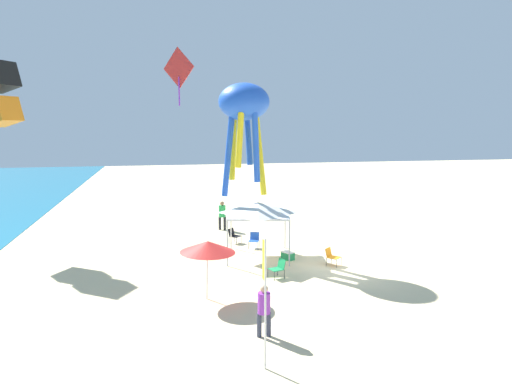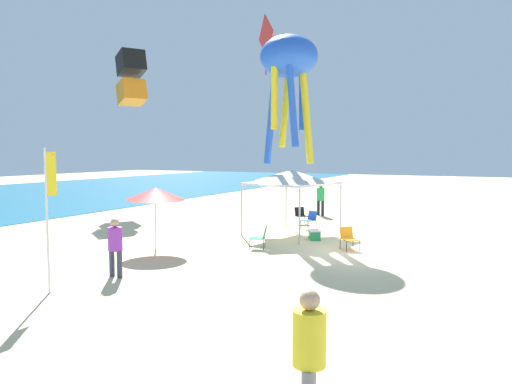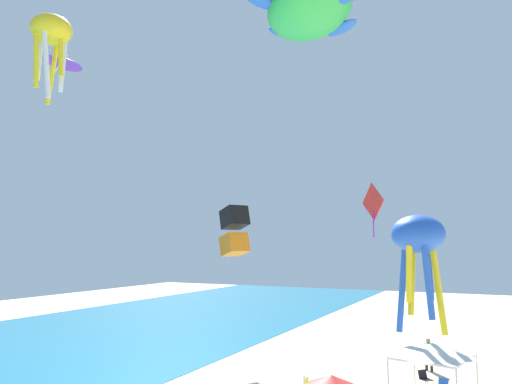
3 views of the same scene
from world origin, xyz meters
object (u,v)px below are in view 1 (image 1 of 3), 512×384
Objects in this scene: beach_umbrella at (208,247)px; person_near_umbrella at (264,306)px; canopy_tent at (258,209)px; person_by_tent at (222,213)px; folding_chair_facing_ocean at (278,267)px; folding_chair_left_of_tent at (332,255)px; folding_chair_right_of_tent at (254,239)px; banner_flag at (265,291)px; kite_diamond_red at (179,70)px; cooler_box at (288,256)px; folding_chair_near_cooler at (234,235)px; kite_octopus_blue at (244,108)px.

person_near_umbrella is (-3.57, -1.36, -1.07)m from beach_umbrella.
person_by_tent is (6.52, 0.93, -1.39)m from canopy_tent.
folding_chair_facing_ocean is at bearing -58.63° from person_by_tent.
folding_chair_left_of_tent is 8.35m from person_near_umbrella.
banner_flag is (-12.63, 2.33, 1.72)m from folding_chair_right_of_tent.
kite_diamond_red is at bearing -122.11° from person_by_tent.
kite_diamond_red reaches higher than folding_chair_right_of_tent.
canopy_tent is 5.27× the size of cooler_box.
beach_umbrella is 8.05m from folding_chair_right_of_tent.
beach_umbrella reaches higher than person_near_umbrella.
kite_octopus_blue is (-2.17, -0.22, 6.98)m from folding_chair_near_cooler.
kite_diamond_red reaches higher than banner_flag.
kite_octopus_blue reaches higher than person_by_tent.
person_by_tent is 15.48m from person_near_umbrella.
kite_diamond_red is (7.01, 6.64, 9.21)m from folding_chair_left_of_tent.
folding_chair_facing_ocean and folding_chair_left_of_tent have the same top height.
kite_diamond_red is (-1.68, 2.61, 8.61)m from person_by_tent.
beach_umbrella is 0.64× the size of banner_flag.
person_by_tent is at bearing 123.33° from folding_chair_right_of_tent.
cooler_box is at bearing -19.21° from banner_flag.
folding_chair_left_of_tent is at bearing -31.30° from banner_flag.
cooler_box is (1.34, 1.78, -0.27)m from folding_chair_left_of_tent.
folding_chair_left_of_tent is 0.25× the size of kite_diamond_red.
kite_octopus_blue is at bearing -60.92° from person_by_tent.
person_by_tent is 0.57× the size of kite_diamond_red.
folding_chair_right_of_tent is at bearing 23.69° from cooler_box.
person_by_tent is (7.34, 2.25, 0.88)m from cooler_box.
person_near_umbrella is (-5.49, 1.90, 0.52)m from folding_chair_facing_ocean.
person_near_umbrella reaches higher than folding_chair_near_cooler.
person_near_umbrella is (-15.46, 0.82, -0.09)m from person_by_tent.
folding_chair_left_of_tent and folding_chair_near_cooler have the same top height.
beach_umbrella is 3.97m from person_near_umbrella.
canopy_tent reaches higher than folding_chair_near_cooler.
banner_flag is at bearing 160.79° from cooler_box.
folding_chair_near_cooler is at bearing 88.43° from person_near_umbrella.
person_by_tent is at bearing 166.88° from folding_chair_facing_ocean.
folding_chair_near_cooler is 0.14× the size of kite_octopus_blue.
folding_chair_near_cooler is 7.31m from kite_octopus_blue.
folding_chair_facing_ocean is at bearing 155.93° from cooler_box.
beach_umbrella is 2.85× the size of folding_chair_near_cooler.
kite_diamond_red is (3.03, 3.71, 9.21)m from folding_chair_right_of_tent.
kite_octopus_blue reaches higher than canopy_tent.
person_near_umbrella reaches higher than cooler_box.
folding_chair_facing_ocean is at bearing 160.93° from folding_chair_left_of_tent.
folding_chair_left_of_tent is (3.20, -6.21, -1.59)m from beach_umbrella.
person_by_tent is (11.89, -2.18, -0.98)m from beach_umbrella.
banner_flag is (-5.46, -0.95, 0.14)m from beach_umbrella.
person_near_umbrella is at bearing -38.39° from folding_chair_facing_ocean.
banner_flag is (-10.00, 3.48, 2.00)m from cooler_box.
person_by_tent is (4.71, 1.10, 0.61)m from folding_chair_right_of_tent.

